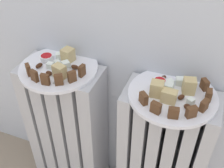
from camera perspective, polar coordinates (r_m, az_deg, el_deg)
The scene contains 40 objects.
radiator_left at distance 1.20m, azimuth -9.14°, elevation -9.55°, with size 0.32×0.16×0.64m.
radiator_right at distance 1.11m, azimuth 10.10°, elevation -15.12°, with size 0.32×0.16×0.64m.
plate_left at distance 0.99m, azimuth -11.03°, elevation 3.27°, with size 0.28×0.28×0.01m, color white.
plate_right at distance 0.88m, azimuth 12.45°, elevation -2.25°, with size 0.28×0.28×0.01m, color white.
dark_cake_slice_left_0 at distance 0.96m, azimuth -17.01°, elevation 2.86°, with size 0.03×0.01×0.04m, color #56351E.
dark_cake_slice_left_1 at distance 0.93m, azimuth -15.87°, elevation 1.66°, with size 0.03×0.01×0.04m, color #56351E.
dark_cake_slice_left_2 at distance 0.90m, azimuth -13.74°, elevation 0.93°, with size 0.03×0.01×0.04m, color #56351E.
dark_cake_slice_left_3 at distance 0.89m, azimuth -11.03°, elevation 0.88°, with size 0.03×0.01×0.04m, color #56351E.
dark_cake_slice_left_4 at distance 0.90m, azimuth -8.34°, elevation 1.55°, with size 0.03×0.01×0.04m, color #56351E.
dark_cake_slice_left_5 at distance 0.92m, azimuth -6.29°, elevation 2.76°, with size 0.03×0.01×0.04m, color #56351E.
marble_cake_slice_left_0 at distance 1.00m, azimuth -9.15°, elevation 5.99°, with size 0.04×0.04×0.05m, color tan.
marble_cake_slice_left_1 at distance 0.92m, azimuth -10.85°, elevation 2.56°, with size 0.04×0.03×0.05m, color tan.
turkish_delight_left_0 at distance 0.99m, azimuth -11.33°, elevation 4.32°, with size 0.02×0.02×0.02m, color white.
turkish_delight_left_1 at distance 1.02m, azimuth -11.00°, elevation 5.77°, with size 0.02×0.02×0.02m, color white.
turkish_delight_left_2 at distance 0.97m, azimuth -9.59°, elevation 4.00°, with size 0.02×0.02×0.02m, color white.
turkish_delight_left_3 at distance 0.98m, azimuth -12.74°, elevation 3.77°, with size 0.02×0.02×0.02m, color white.
medjool_date_left_0 at distance 0.99m, azimuth -14.94°, elevation 3.74°, with size 0.03×0.02×0.01m, color #3D1E0F.
medjool_date_left_1 at distance 0.96m, azimuth -7.74°, elevation 3.53°, with size 0.03×0.02×0.02m, color #3D1E0F.
medjool_date_left_2 at distance 0.95m, azimuth -12.98°, elevation 2.21°, with size 0.02×0.02×0.02m, color #3D1E0F.
jam_bowl_left at distance 1.02m, azimuth -13.46°, elevation 5.36°, with size 0.05×0.05×0.02m.
dark_cake_slice_right_0 at distance 0.81m, azimuth 6.58°, elevation -3.00°, with size 0.03×0.02×0.04m, color #56351E.
dark_cake_slice_right_1 at distance 0.79m, azimuth 9.11°, elevation -4.91°, with size 0.03×0.02×0.04m, color #56351E.
dark_cake_slice_right_2 at distance 0.78m, azimuth 12.68°, elevation -5.90°, with size 0.03×0.02×0.04m, color #56351E.
dark_cake_slice_right_3 at distance 0.80m, azimuth 16.20°, elevation -5.62°, with size 0.03×0.02×0.04m, color #56351E.
dark_cake_slice_right_4 at distance 0.83m, azimuth 18.65°, elevation -4.22°, with size 0.03×0.02×0.04m, color #56351E.
dark_cake_slice_right_5 at distance 0.87m, azimuth 19.49°, elevation -2.21°, with size 0.03×0.02×0.04m, color #56351E.
dark_cake_slice_right_6 at distance 0.91m, azimuth 18.72°, elevation -0.11°, with size 0.03×0.02×0.04m, color #56351E.
marble_cake_slice_right_0 at distance 0.87m, azimuth 15.76°, elevation -0.40°, with size 0.04×0.03×0.05m, color tan.
marble_cake_slice_right_1 at distance 0.84m, azimuth 9.30°, elevation -1.00°, with size 0.04×0.04×0.05m, color tan.
marble_cake_slice_right_2 at distance 0.83m, azimuth 11.76°, elevation -2.51°, with size 0.05×0.03×0.04m, color tan.
turkish_delight_right_0 at distance 0.91m, azimuth 13.90°, elevation 0.56°, with size 0.02×0.02×0.02m, color white.
turkish_delight_right_1 at distance 0.84m, azimuth 16.05°, elevation -3.47°, with size 0.02×0.02×0.02m, color white.
turkish_delight_right_2 at distance 0.87m, azimuth 11.72°, elevation -0.67°, with size 0.03×0.03×0.03m, color white.
turkish_delight_right_3 at distance 0.90m, azimuth 11.94°, elevation 0.27°, with size 0.02×0.02×0.02m, color white.
medjool_date_right_0 at distance 0.85m, azimuth 14.20°, elevation -2.65°, with size 0.02×0.01×0.02m, color #3D1E0F.
medjool_date_right_1 at distance 0.92m, azimuth 10.63°, elevation 1.20°, with size 0.03×0.02×0.02m, color #3D1E0F.
medjool_date_right_2 at distance 0.92m, azimuth 15.89°, elevation 0.62°, with size 0.03×0.02×0.02m, color #3D1E0F.
medjool_date_right_3 at distance 0.83m, azimuth 15.44°, elevation -4.60°, with size 0.02×0.02×0.01m, color #3D1E0F.
jam_bowl_right at distance 0.89m, azimuth 9.87°, elevation 0.32°, with size 0.04×0.04×0.02m.
fork at distance 0.94m, azimuth -10.07°, elevation 2.01°, with size 0.02×0.10×0.00m.
Camera 1 is at (0.26, -0.39, 1.20)m, focal length 43.92 mm.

